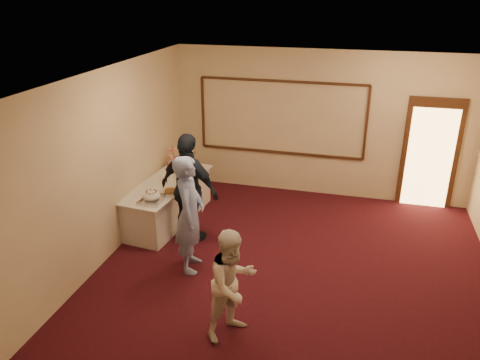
# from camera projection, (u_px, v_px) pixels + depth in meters

# --- Properties ---
(floor) EXTENTS (7.00, 7.00, 0.00)m
(floor) POSITION_uv_depth(u_px,v_px,m) (289.00, 286.00, 6.94)
(floor) COLOR black
(floor) RESTS_ON ground
(room_walls) EXTENTS (6.04, 7.04, 3.02)m
(room_walls) POSITION_uv_depth(u_px,v_px,m) (296.00, 158.00, 6.15)
(room_walls) COLOR beige
(room_walls) RESTS_ON floor
(wall_molding) EXTENTS (3.45, 0.04, 1.55)m
(wall_molding) POSITION_uv_depth(u_px,v_px,m) (281.00, 118.00, 9.60)
(wall_molding) COLOR #2F1E0E
(wall_molding) RESTS_ON room_walls
(doorway) EXTENTS (1.05, 0.07, 2.20)m
(doorway) POSITION_uv_depth(u_px,v_px,m) (430.00, 154.00, 9.09)
(doorway) COLOR #2F1E0E
(doorway) RESTS_ON floor
(buffet_table) EXTENTS (1.11, 2.33, 0.77)m
(buffet_table) POSITION_uv_depth(u_px,v_px,m) (167.00, 201.00, 8.73)
(buffet_table) COLOR silver
(buffet_table) RESTS_ON floor
(pavlova_tray) EXTENTS (0.37, 0.52, 0.18)m
(pavlova_tray) POSITION_uv_depth(u_px,v_px,m) (152.00, 197.00, 7.81)
(pavlova_tray) COLOR #B1B3B9
(pavlova_tray) RESTS_ON buffet_table
(cupcake_stand) EXTENTS (0.29, 0.29, 0.42)m
(cupcake_stand) POSITION_uv_depth(u_px,v_px,m) (173.00, 158.00, 9.38)
(cupcake_stand) COLOR #CC494C
(cupcake_stand) RESTS_ON buffet_table
(plate_stack_a) EXTENTS (0.21, 0.21, 0.17)m
(plate_stack_a) POSITION_uv_depth(u_px,v_px,m) (168.00, 178.00, 8.55)
(plate_stack_a) COLOR white
(plate_stack_a) RESTS_ON buffet_table
(plate_stack_b) EXTENTS (0.19, 0.19, 0.16)m
(plate_stack_b) POSITION_uv_depth(u_px,v_px,m) (179.00, 174.00, 8.77)
(plate_stack_b) COLOR white
(plate_stack_b) RESTS_ON buffet_table
(tart) EXTENTS (0.25, 0.25, 0.05)m
(tart) POSITION_uv_depth(u_px,v_px,m) (171.00, 191.00, 8.16)
(tart) COLOR white
(tart) RESTS_ON buffet_table
(man) EXTENTS (0.57, 0.75, 1.87)m
(man) POSITION_uv_depth(u_px,v_px,m) (190.00, 214.00, 7.05)
(man) COLOR #8195D4
(man) RESTS_ON floor
(woman) EXTENTS (0.86, 0.90, 1.47)m
(woman) POSITION_uv_depth(u_px,v_px,m) (233.00, 284.00, 5.75)
(woman) COLOR white
(woman) RESTS_ON floor
(guest) EXTENTS (1.22, 0.78, 1.93)m
(guest) POSITION_uv_depth(u_px,v_px,m) (189.00, 189.00, 7.82)
(guest) COLOR black
(guest) RESTS_ON floor
(camera_flash) EXTENTS (0.07, 0.04, 0.05)m
(camera_flash) POSITION_uv_depth(u_px,v_px,m) (188.00, 167.00, 7.48)
(camera_flash) COLOR white
(camera_flash) RESTS_ON guest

